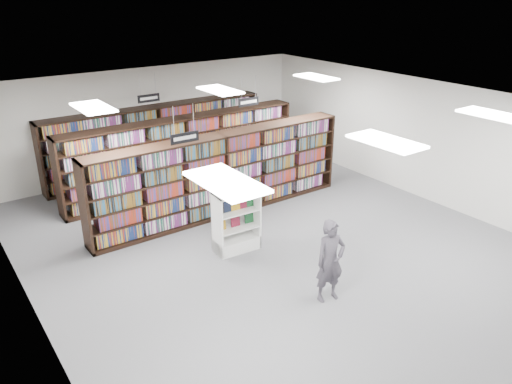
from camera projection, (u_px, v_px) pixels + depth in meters
floor at (270, 243)px, 11.36m from camera, size 12.00×12.00×0.00m
ceiling at (272, 104)px, 10.12m from camera, size 10.00×12.00×0.10m
wall_back at (153, 120)px, 15.25m from camera, size 10.00×0.10×3.20m
wall_left at (25, 242)px, 8.07m from camera, size 0.10×12.00×3.20m
wall_right at (419, 139)px, 13.42m from camera, size 0.10×12.00×3.20m
bookshelf_row_near at (222, 175)px, 12.46m from camera, size 7.00×0.60×2.10m
bookshelf_row_mid at (185, 154)px, 13.96m from camera, size 7.00×0.60×2.10m
bookshelf_row_far at (158, 140)px, 15.23m from camera, size 7.00×0.60×2.10m
aisle_sign_left at (185, 137)px, 10.33m from camera, size 0.65×0.02×0.80m
aisle_sign_right at (249, 101)px, 13.44m from camera, size 0.65×0.02×0.80m
aisle_sign_center at (149, 97)px, 13.87m from camera, size 0.65×0.02×0.80m
troffer_front_left at (226, 182)px, 6.28m from camera, size 0.60×1.20×0.04m
troffer_front_center at (386, 141)px, 7.89m from camera, size 0.60×1.20×0.04m
troffer_front_right at (492, 114)px, 9.49m from camera, size 0.60×1.20×0.04m
troffer_back_left at (93, 107)px, 10.03m from camera, size 0.60×1.20×0.04m
troffer_back_center at (220, 90)px, 11.64m from camera, size 0.60×1.20×0.04m
troffer_back_right at (316, 77)px, 13.25m from camera, size 0.60×1.20×0.04m
endcap_display at (236, 230)px, 10.94m from camera, size 1.01×0.56×1.38m
open_book at (235, 191)px, 10.53m from camera, size 0.62×0.44×0.13m
shopper at (330, 261)px, 9.07m from camera, size 0.65×0.49×1.61m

